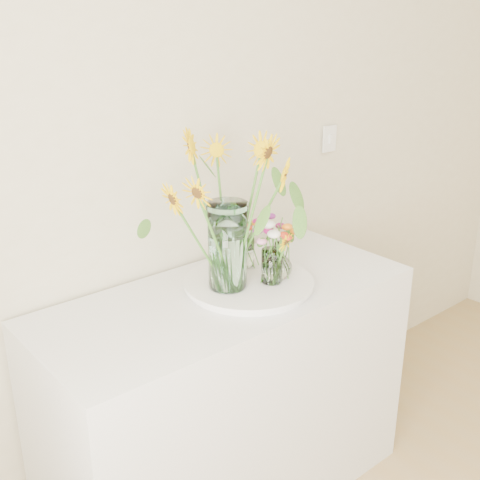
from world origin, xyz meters
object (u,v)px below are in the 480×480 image
Objects in this scene: small_vase_a at (272,267)px; small_vase_c at (245,252)px; small_vase_b at (279,260)px; counter at (228,398)px; tray at (249,285)px; mason_jar at (228,246)px.

small_vase_a reaches higher than small_vase_c.
counter is at bearing 161.11° from small_vase_b.
small_vase_b is (0.05, 0.02, 0.01)m from small_vase_a.
small_vase_c is at bearing 29.33° from counter.
small_vase_b is (0.11, -0.05, 0.08)m from tray.
small_vase_c is at bearing 99.06° from small_vase_b.
small_vase_b is (0.19, -0.07, 0.55)m from counter.
small_vase_c reaches higher than tray.
tray is 3.46× the size of small_vase_a.
small_vase_a is 0.06m from small_vase_b.
mason_jar is 0.22m from small_vase_b.
mason_jar is (-0.01, -0.01, 0.63)m from counter.
small_vase_c is (0.03, 0.18, -0.01)m from small_vase_a.
counter is 0.47m from tray.
mason_jar is 0.22m from small_vase_c.
mason_jar is (-0.09, 0.01, 0.17)m from tray.
small_vase_b reaches higher than small_vase_c.
tray is at bearing -5.49° from mason_jar.
small_vase_a is at bearing -50.36° from tray.
small_vase_b is at bearing -80.94° from small_vase_c.
small_vase_c is at bearing 31.48° from mason_jar.
mason_jar reaches higher than small_vase_b.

